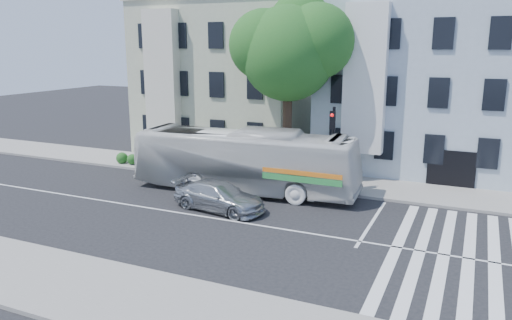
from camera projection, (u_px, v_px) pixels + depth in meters
The scene contains 10 objects.
ground at pixel (222, 220), 23.39m from camera, with size 120.00×120.00×0.00m, color black.
sidewalk_far at pixel (284, 178), 30.48m from camera, with size 80.00×4.00×0.15m, color gray.
sidewalk_near at pixel (107, 294), 16.26m from camera, with size 80.00×4.00×0.15m, color gray.
building_left at pixel (232, 78), 38.27m from camera, with size 12.00×10.00×11.00m, color #AAAD91.
building_right at pixel (423, 84), 32.68m from camera, with size 12.00×10.00×11.00m, color #9FB0BE.
street_tree at pixel (291, 48), 29.36m from camera, with size 7.30×5.90×11.10m.
bus at pixel (245, 161), 27.54m from camera, with size 12.62×2.95×3.52m, color silver.
sedan at pixel (219, 196), 24.62m from camera, with size 4.85×1.97×1.41m, color #B1B5B9.
hedge at pixel (175, 164), 32.13m from camera, with size 8.50×0.84×0.70m, color #356220, non-canonical shape.
traffic_signal at pixel (333, 138), 26.90m from camera, with size 0.49×0.55×4.77m.
Camera 1 is at (10.53, -19.55, 8.00)m, focal length 35.00 mm.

